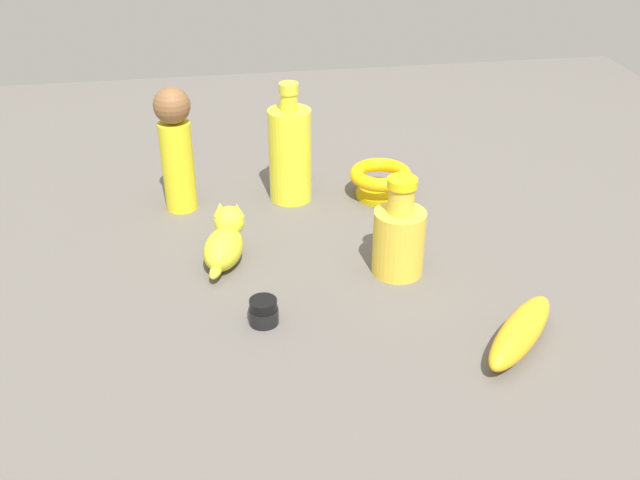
{
  "coord_description": "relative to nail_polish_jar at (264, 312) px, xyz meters",
  "views": [
    {
      "loc": [
        0.16,
        0.95,
        0.61
      ],
      "look_at": [
        0.0,
        0.0,
        0.05
      ],
      "focal_mm": 41.42,
      "sensor_mm": 36.0,
      "label": 1
    }
  ],
  "objects": [
    {
      "name": "ground",
      "position": [
        -0.1,
        -0.13,
        -0.02
      ],
      "size": [
        2.0,
        2.0,
        0.0
      ],
      "primitive_type": "plane",
      "color": "#5B5651"
    },
    {
      "name": "nail_polish_jar",
      "position": [
        0.0,
        0.0,
        0.0
      ],
      "size": [
        0.04,
        0.04,
        0.04
      ],
      "color": "black",
      "rests_on": "ground"
    },
    {
      "name": "bottle_short",
      "position": [
        -0.21,
        -0.1,
        0.04
      ],
      "size": [
        0.08,
        0.08,
        0.16
      ],
      "color": "yellow",
      "rests_on": "ground"
    },
    {
      "name": "cat_figurine",
      "position": [
        0.04,
        -0.17,
        0.02
      ],
      "size": [
        0.09,
        0.13,
        0.09
      ],
      "color": "yellow",
      "rests_on": "ground"
    },
    {
      "name": "bowl",
      "position": [
        -0.25,
        -0.35,
        0.02
      ],
      "size": [
        0.11,
        0.11,
        0.06
      ],
      "color": "#BDA307",
      "rests_on": "ground"
    },
    {
      "name": "bottle_tall",
      "position": [
        -0.09,
        -0.37,
        0.07
      ],
      "size": [
        0.08,
        0.08,
        0.22
      ],
      "color": "yellow",
      "rests_on": "ground"
    },
    {
      "name": "person_figure_adult",
      "position": [
        0.11,
        -0.37,
        0.1
      ],
      "size": [
        0.07,
        0.07,
        0.22
      ],
      "color": "yellow",
      "rests_on": "ground"
    },
    {
      "name": "banana",
      "position": [
        -0.33,
        0.11,
        0.01
      ],
      "size": [
        0.16,
        0.16,
        0.05
      ],
      "primitive_type": "ellipsoid",
      "rotation": [
        0.0,
        0.0,
        3.95
      ],
      "color": "gold",
      "rests_on": "ground"
    }
  ]
}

